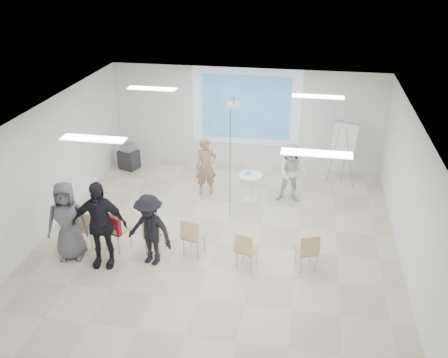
% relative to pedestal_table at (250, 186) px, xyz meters
% --- Properties ---
extents(floor, '(8.00, 9.00, 0.10)m').
position_rel_pedestal_table_xyz_m(floor, '(-0.45, -2.24, -0.47)').
color(floor, beige).
rests_on(floor, ground).
extents(ceiling, '(8.00, 9.00, 0.10)m').
position_rel_pedestal_table_xyz_m(ceiling, '(-0.45, -2.24, 2.63)').
color(ceiling, white).
rests_on(ceiling, wall_back).
extents(wall_back, '(8.00, 0.10, 3.00)m').
position_rel_pedestal_table_xyz_m(wall_back, '(-0.45, 2.31, 1.08)').
color(wall_back, silver).
rests_on(wall_back, floor).
extents(wall_left, '(0.10, 9.00, 3.00)m').
position_rel_pedestal_table_xyz_m(wall_left, '(-4.50, -2.24, 1.08)').
color(wall_left, silver).
rests_on(wall_left, floor).
extents(wall_right, '(0.10, 9.00, 3.00)m').
position_rel_pedestal_table_xyz_m(wall_right, '(3.60, -2.24, 1.08)').
color(wall_right, silver).
rests_on(wall_right, floor).
extents(projection_halo, '(3.20, 0.01, 2.30)m').
position_rel_pedestal_table_xyz_m(projection_halo, '(-0.45, 2.25, 1.43)').
color(projection_halo, silver).
rests_on(projection_halo, wall_back).
extents(projection_image, '(2.60, 0.01, 1.90)m').
position_rel_pedestal_table_xyz_m(projection_image, '(-0.45, 2.23, 1.43)').
color(projection_image, teal).
rests_on(projection_image, wall_back).
extents(pedestal_table, '(0.63, 0.63, 0.76)m').
position_rel_pedestal_table_xyz_m(pedestal_table, '(0.00, 0.00, 0.00)').
color(pedestal_table, white).
rests_on(pedestal_table, floor).
extents(player_left, '(0.77, 0.65, 1.78)m').
position_rel_pedestal_table_xyz_m(player_left, '(-1.22, 0.19, 0.47)').
color(player_left, '#96705C').
rests_on(player_left, floor).
extents(player_right, '(0.85, 0.68, 1.76)m').
position_rel_pedestal_table_xyz_m(player_right, '(1.05, 0.17, 0.46)').
color(player_right, white).
rests_on(player_right, floor).
extents(controller_left, '(0.09, 0.13, 0.04)m').
position_rel_pedestal_table_xyz_m(controller_left, '(-1.04, 0.44, 0.76)').
color(controller_left, white).
rests_on(controller_left, player_left).
extents(controller_right, '(0.05, 0.13, 0.04)m').
position_rel_pedestal_table_xyz_m(controller_right, '(0.87, 0.42, 0.77)').
color(controller_right, white).
rests_on(controller_right, player_right).
extents(chair_far_left, '(0.52, 0.54, 0.88)m').
position_rel_pedestal_table_xyz_m(chair_far_left, '(-3.37, -2.89, 0.10)').
color(chair_far_left, tan).
rests_on(chair_far_left, floor).
extents(chair_left_mid, '(0.62, 0.64, 0.99)m').
position_rel_pedestal_table_xyz_m(chair_left_mid, '(-2.63, -2.90, 0.17)').
color(chair_left_mid, tan).
rests_on(chair_left_mid, floor).
extents(chair_left_inner, '(0.42, 0.45, 0.83)m').
position_rel_pedestal_table_xyz_m(chair_left_inner, '(-1.74, -2.89, 0.07)').
color(chair_left_inner, tan).
rests_on(chair_left_inner, floor).
extents(chair_center, '(0.51, 0.54, 0.90)m').
position_rel_pedestal_table_xyz_m(chair_center, '(-0.90, -2.81, 0.11)').
color(chair_center, tan).
rests_on(chair_center, floor).
extents(chair_right_inner, '(0.51, 0.53, 0.85)m').
position_rel_pedestal_table_xyz_m(chair_right_inner, '(0.29, -3.08, 0.08)').
color(chair_right_inner, tan).
rests_on(chair_right_inner, floor).
extents(chair_right_far, '(0.53, 0.55, 0.87)m').
position_rel_pedestal_table_xyz_m(chair_right_far, '(1.56, -2.93, 0.09)').
color(chair_right_far, tan).
rests_on(chair_right_far, floor).
extents(red_jacket, '(0.44, 0.25, 0.41)m').
position_rel_pedestal_table_xyz_m(red_jacket, '(-2.60, -3.04, 0.30)').
color(red_jacket, '#A51426').
rests_on(red_jacket, chair_left_mid).
extents(laptop, '(0.32, 0.25, 0.02)m').
position_rel_pedestal_table_xyz_m(laptop, '(-1.74, -2.80, 0.03)').
color(laptop, black).
rests_on(laptop, chair_left_inner).
extents(audience_left, '(1.37, 0.92, 2.21)m').
position_rel_pedestal_table_xyz_m(audience_left, '(-2.69, -3.43, 0.68)').
color(audience_left, black).
rests_on(audience_left, floor).
extents(audience_mid, '(1.31, 0.95, 1.82)m').
position_rel_pedestal_table_xyz_m(audience_mid, '(-1.70, -3.21, 0.49)').
color(audience_mid, black).
rests_on(audience_mid, floor).
extents(audience_outer, '(1.09, 0.85, 1.98)m').
position_rel_pedestal_table_xyz_m(audience_outer, '(-3.47, -3.29, 0.57)').
color(audience_outer, '#5C5B61').
rests_on(audience_outer, floor).
extents(flipchart_easel, '(0.74, 0.60, 1.86)m').
position_rel_pedestal_table_xyz_m(flipchart_easel, '(2.38, 1.41, 0.95)').
color(flipchart_easel, gray).
rests_on(flipchart_easel, floor).
extents(av_cart, '(0.66, 0.59, 0.82)m').
position_rel_pedestal_table_xyz_m(av_cart, '(-3.86, 1.39, -0.05)').
color(av_cart, black).
rests_on(av_cart, floor).
extents(ceiling_projector, '(0.30, 0.25, 3.00)m').
position_rel_pedestal_table_xyz_m(ceiling_projector, '(-0.35, -0.75, 2.27)').
color(ceiling_projector, white).
rests_on(ceiling_projector, ceiling).
extents(fluor_panel_nw, '(1.20, 0.30, 0.02)m').
position_rel_pedestal_table_xyz_m(fluor_panel_nw, '(-2.45, -0.24, 2.55)').
color(fluor_panel_nw, white).
rests_on(fluor_panel_nw, ceiling).
extents(fluor_panel_ne, '(1.20, 0.30, 0.02)m').
position_rel_pedestal_table_xyz_m(fluor_panel_ne, '(1.55, -0.24, 2.55)').
color(fluor_panel_ne, white).
rests_on(fluor_panel_ne, ceiling).
extents(fluor_panel_sw, '(1.20, 0.30, 0.02)m').
position_rel_pedestal_table_xyz_m(fluor_panel_sw, '(-2.45, -3.74, 2.55)').
color(fluor_panel_sw, white).
rests_on(fluor_panel_sw, ceiling).
extents(fluor_panel_se, '(1.20, 0.30, 0.02)m').
position_rel_pedestal_table_xyz_m(fluor_panel_se, '(1.55, -3.74, 2.55)').
color(fluor_panel_se, white).
rests_on(fluor_panel_se, ceiling).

